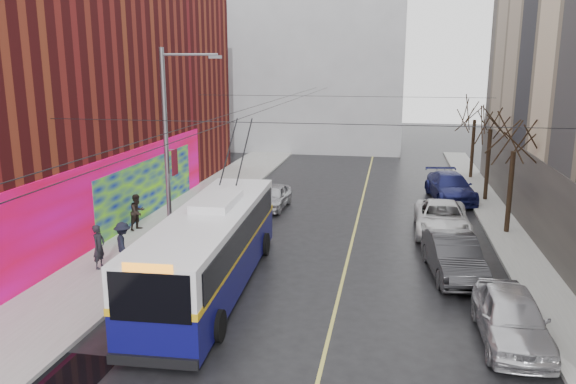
% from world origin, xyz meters
% --- Properties ---
extents(sidewalk_left, '(4.00, 60.00, 0.15)m').
position_xyz_m(sidewalk_left, '(-8.00, 12.00, 0.07)').
color(sidewalk_left, gray).
rests_on(sidewalk_left, ground).
extents(sidewalk_right, '(2.00, 60.00, 0.15)m').
position_xyz_m(sidewalk_right, '(9.00, 12.00, 0.07)').
color(sidewalk_right, gray).
rests_on(sidewalk_right, ground).
extents(lane_line, '(0.12, 50.00, 0.01)m').
position_xyz_m(lane_line, '(1.50, 14.00, 0.00)').
color(lane_line, '#BFB74C').
rests_on(lane_line, ground).
extents(building_left, '(12.11, 36.00, 14.00)m').
position_xyz_m(building_left, '(-15.99, 13.99, 6.99)').
color(building_left, '#521012').
rests_on(building_left, ground).
extents(building_far, '(20.50, 12.10, 18.00)m').
position_xyz_m(building_far, '(-6.00, 44.99, 9.02)').
color(building_far, gray).
rests_on(building_far, ground).
extents(streetlight_pole, '(2.65, 0.60, 9.00)m').
position_xyz_m(streetlight_pole, '(-6.14, 10.00, 4.85)').
color(streetlight_pole, slate).
rests_on(streetlight_pole, ground).
extents(catenary_wires, '(18.00, 60.00, 0.22)m').
position_xyz_m(catenary_wires, '(-2.54, 14.77, 6.25)').
color(catenary_wires, black).
extents(tree_near, '(3.20, 3.20, 6.40)m').
position_xyz_m(tree_near, '(9.00, 16.00, 4.98)').
color(tree_near, black).
rests_on(tree_near, ground).
extents(tree_mid, '(3.20, 3.20, 6.68)m').
position_xyz_m(tree_mid, '(9.00, 23.00, 5.25)').
color(tree_mid, black).
rests_on(tree_mid, ground).
extents(tree_far, '(3.20, 3.20, 6.57)m').
position_xyz_m(tree_far, '(9.00, 30.00, 5.14)').
color(tree_far, black).
rests_on(tree_far, ground).
extents(puddle, '(2.45, 3.04, 0.01)m').
position_xyz_m(puddle, '(-5.50, -0.32, 0.00)').
color(puddle, black).
rests_on(puddle, ground).
extents(pigeons_flying, '(2.44, 2.31, 1.41)m').
position_xyz_m(pigeons_flying, '(-1.59, 10.62, 6.66)').
color(pigeons_flying, slate).
extents(trolleybus, '(3.33, 12.48, 5.86)m').
position_xyz_m(trolleybus, '(-3.31, 6.67, 1.63)').
color(trolleybus, '#0A094A').
rests_on(trolleybus, ground).
extents(parked_car_a, '(1.98, 4.80, 1.63)m').
position_xyz_m(parked_car_a, '(6.99, 4.29, 0.81)').
color(parked_car_a, silver).
rests_on(parked_car_a, ground).
extents(parked_car_b, '(2.35, 5.19, 1.65)m').
position_xyz_m(parked_car_b, '(5.80, 9.69, 0.83)').
color(parked_car_b, '#2A2A2C').
rests_on(parked_car_b, ground).
extents(parked_car_c, '(2.68, 5.69, 1.57)m').
position_xyz_m(parked_car_c, '(5.80, 15.53, 0.79)').
color(parked_car_c, silver).
rests_on(parked_car_c, ground).
extents(parked_car_d, '(3.21, 6.01, 1.66)m').
position_xyz_m(parked_car_d, '(6.88, 22.99, 0.83)').
color(parked_car_d, navy).
rests_on(parked_car_d, ground).
extents(following_car, '(1.86, 4.21, 1.41)m').
position_xyz_m(following_car, '(-3.58, 18.90, 0.70)').
color(following_car, '#ACADB1').
rests_on(following_car, ground).
extents(pedestrian_a, '(0.45, 0.68, 1.82)m').
position_xyz_m(pedestrian_a, '(-8.38, 7.53, 1.06)').
color(pedestrian_a, black).
rests_on(pedestrian_a, sidewalk_left).
extents(pedestrian_b, '(0.95, 1.07, 1.83)m').
position_xyz_m(pedestrian_b, '(-9.24, 12.92, 1.07)').
color(pedestrian_b, black).
rests_on(pedestrian_b, sidewalk_left).
extents(pedestrian_c, '(1.25, 1.36, 1.84)m').
position_xyz_m(pedestrian_c, '(-7.55, 8.01, 1.07)').
color(pedestrian_c, black).
rests_on(pedestrian_c, sidewalk_left).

